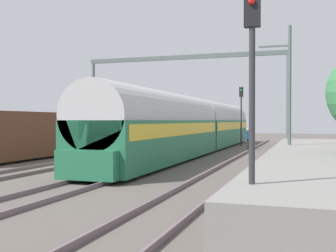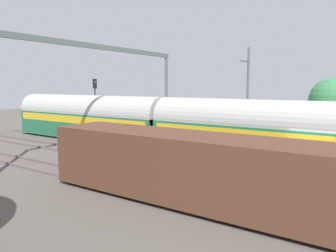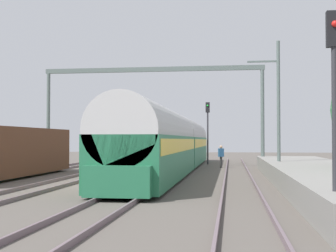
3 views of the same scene
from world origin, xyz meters
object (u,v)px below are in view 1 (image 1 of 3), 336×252
at_px(freight_car, 38,134).
at_px(passenger_train, 197,126).
at_px(person_crossing, 248,137).
at_px(railway_signal_far, 241,108).
at_px(railway_signal_near, 252,73).
at_px(catenary_gantry, 183,78).

bearing_deg(freight_car, passenger_train, 39.60).
distance_m(person_crossing, railway_signal_far, 5.65).
xyz_separation_m(person_crossing, railway_signal_near, (3.31, -24.68, 2.39)).
height_order(freight_car, person_crossing, freight_car).
distance_m(person_crossing, catenary_gantry, 7.27).
bearing_deg(person_crossing, railway_signal_near, -107.83).
bearing_deg(passenger_train, person_crossing, 53.43).
height_order(passenger_train, catenary_gantry, catenary_gantry).
height_order(railway_signal_near, railway_signal_far, railway_signal_far).
bearing_deg(freight_car, railway_signal_far, 57.17).
distance_m(railway_signal_near, catenary_gantry, 25.97).
xyz_separation_m(freight_car, railway_signal_near, (15.13, -13.24, 1.95)).
xyz_separation_m(passenger_train, person_crossing, (3.18, 4.29, -0.94)).
distance_m(passenger_train, catenary_gantry, 6.02).
distance_m(person_crossing, railway_signal_near, 25.02).
relative_size(passenger_train, railway_signal_near, 6.12).
xyz_separation_m(passenger_train, railway_signal_near, (6.48, -20.40, 1.44)).
bearing_deg(railway_signal_far, catenary_gantry, -127.77).
relative_size(railway_signal_near, catenary_gantry, 0.31).
bearing_deg(railway_signal_near, passenger_train, 107.64).
bearing_deg(catenary_gantry, person_crossing, 3.50).
height_order(passenger_train, person_crossing, passenger_train).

